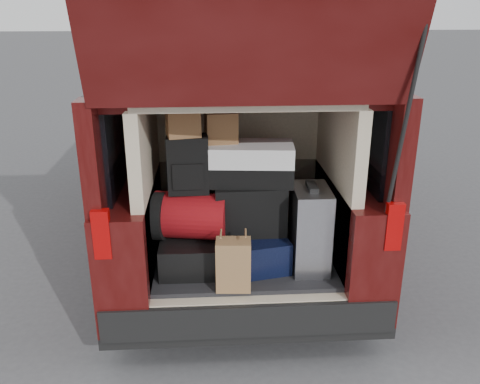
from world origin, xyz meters
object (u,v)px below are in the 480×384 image
object	(u,v)px
black_hardshell	(190,250)
silver_roller	(310,229)
kraft_bag	(233,265)
black_soft_case	(250,208)
navy_hardshell	(251,247)
backpack	(188,164)
twotone_duffel	(248,163)
red_duffel	(191,215)

from	to	relation	value
black_hardshell	silver_roller	world-z (taller)	silver_roller
kraft_bag	black_soft_case	size ratio (longest dim) A/B	0.71
navy_hardshell	black_soft_case	distance (m)	0.29
kraft_bag	black_soft_case	world-z (taller)	black_soft_case
navy_hardshell	backpack	bearing A→B (deg)	165.88
silver_roller	backpack	distance (m)	0.93
navy_hardshell	twotone_duffel	distance (m)	0.60
silver_roller	red_duffel	distance (m)	0.81
navy_hardshell	red_duffel	bearing A→B (deg)	170.21
silver_roller	black_soft_case	size ratio (longest dim) A/B	1.20
kraft_bag	twotone_duffel	world-z (taller)	twotone_duffel
navy_hardshell	silver_roller	world-z (taller)	silver_roller
kraft_bag	backpack	bearing A→B (deg)	131.40
red_duffel	backpack	bearing A→B (deg)	112.77
red_duffel	black_hardshell	bearing A→B (deg)	138.50
silver_roller	kraft_bag	distance (m)	0.60
red_duffel	black_soft_case	distance (m)	0.41
twotone_duffel	backpack	bearing A→B (deg)	-167.15
black_hardshell	black_soft_case	distance (m)	0.51
navy_hardshell	backpack	xyz separation A→B (m)	(-0.42, 0.02, 0.61)
red_duffel	twotone_duffel	distance (m)	0.52
navy_hardshell	black_hardshell	bearing A→B (deg)	167.84
kraft_bag	black_soft_case	xyz separation A→B (m)	(0.13, 0.37, 0.23)
black_soft_case	twotone_duffel	world-z (taller)	twotone_duffel
red_duffel	twotone_duffel	size ratio (longest dim) A/B	0.81
navy_hardshell	red_duffel	world-z (taller)	red_duffel
navy_hardshell	kraft_bag	bearing A→B (deg)	-123.64
navy_hardshell	silver_roller	bearing A→B (deg)	-23.75
kraft_bag	backpack	size ratio (longest dim) A/B	0.88
red_duffel	silver_roller	bearing A→B (deg)	5.06
black_soft_case	backpack	distance (m)	0.52
black_hardshell	black_soft_case	world-z (taller)	black_soft_case
twotone_duffel	black_hardshell	bearing A→B (deg)	-165.32
black_hardshell	silver_roller	bearing A→B (deg)	-5.69
black_hardshell	kraft_bag	world-z (taller)	kraft_bag
black_soft_case	backpack	xyz separation A→B (m)	(-0.41, -0.01, 0.32)
navy_hardshell	twotone_duffel	size ratio (longest dim) A/B	0.87
kraft_bag	navy_hardshell	bearing A→B (deg)	71.75
black_hardshell	backpack	distance (m)	0.62
black_hardshell	navy_hardshell	world-z (taller)	navy_hardshell
red_duffel	twotone_duffel	bearing A→B (deg)	22.31
black_hardshell	kraft_bag	bearing A→B (deg)	-50.08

